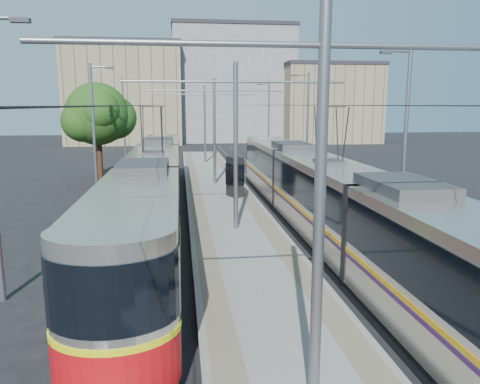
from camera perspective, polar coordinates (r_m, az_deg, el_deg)
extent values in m
plane|color=black|center=(12.98, 3.83, -14.86)|extent=(160.00, 160.00, 0.00)
cube|color=gray|center=(29.09, -2.62, -0.17)|extent=(4.00, 50.00, 0.30)
cube|color=gray|center=(28.98, -5.48, 0.07)|extent=(0.70, 50.00, 0.01)
cube|color=gray|center=(29.22, 0.21, 0.20)|extent=(0.70, 50.00, 0.01)
cube|color=gray|center=(29.09, -11.12, -0.63)|extent=(0.07, 70.00, 0.03)
cube|color=gray|center=(29.03, -8.29, -0.56)|extent=(0.07, 70.00, 0.03)
cube|color=gray|center=(29.49, 2.97, -0.29)|extent=(0.07, 70.00, 0.03)
cube|color=gray|center=(29.77, 5.69, -0.22)|extent=(0.07, 70.00, 0.03)
cube|color=black|center=(23.09, -10.31, -3.04)|extent=(2.30, 29.53, 0.40)
cube|color=#BCB6AC|center=(22.76, -10.45, 1.00)|extent=(2.40, 27.93, 2.90)
cube|color=black|center=(22.69, -10.49, 2.24)|extent=(2.43, 27.93, 1.30)
cube|color=#D9CF0B|center=(22.83, -10.41, 0.01)|extent=(2.43, 27.93, 0.12)
cube|color=red|center=(22.93, -10.37, -1.22)|extent=(2.42, 27.93, 1.10)
cube|color=#2D2D30|center=(22.56, -10.58, 5.01)|extent=(1.68, 3.00, 0.30)
cube|color=black|center=(19.69, 10.52, -5.43)|extent=(2.30, 31.17, 0.40)
cube|color=beige|center=(19.30, 10.69, -0.72)|extent=(2.40, 29.57, 2.90)
cube|color=black|center=(19.21, 10.74, 0.74)|extent=(2.43, 29.57, 1.30)
cube|color=orange|center=(19.38, 10.65, -1.88)|extent=(2.43, 29.57, 0.12)
cube|color=#331342|center=(19.41, 10.63, -2.31)|extent=(2.43, 29.57, 0.10)
cube|color=#2D2D30|center=(19.06, 10.85, 4.00)|extent=(1.68, 3.00, 0.30)
cylinder|color=slate|center=(8.04, 9.66, -2.30)|extent=(0.20, 0.20, 7.00)
cylinder|color=slate|center=(7.89, 10.29, 17.18)|extent=(9.20, 0.10, 0.10)
cylinder|color=slate|center=(19.71, -0.53, 5.43)|extent=(0.20, 0.20, 7.00)
cylinder|color=slate|center=(19.65, -0.55, 13.29)|extent=(9.20, 0.10, 0.10)
cylinder|color=slate|center=(31.62, -3.13, 7.36)|extent=(0.20, 0.20, 7.00)
cylinder|color=slate|center=(31.59, -3.18, 12.25)|extent=(9.20, 0.10, 0.10)
cylinder|color=slate|center=(43.59, -4.31, 8.23)|extent=(0.20, 0.20, 7.00)
cylinder|color=slate|center=(43.56, -4.36, 11.78)|extent=(9.20, 0.10, 0.10)
cylinder|color=black|center=(28.52, -10.06, 10.38)|extent=(0.02, 70.00, 0.02)
cylinder|color=black|center=(29.10, 4.49, 10.51)|extent=(0.02, 70.00, 0.02)
cube|color=#2D2D30|center=(14.26, -25.22, 18.41)|extent=(0.50, 0.22, 0.12)
cylinder|color=slate|center=(29.98, -17.40, 7.10)|extent=(0.18, 0.18, 8.00)
cube|color=#2D2D30|center=(29.85, -15.66, 14.39)|extent=(0.50, 0.22, 0.12)
cylinder|color=slate|center=(45.81, -13.96, 8.31)|extent=(0.18, 0.18, 8.00)
cube|color=#2D2D30|center=(45.72, -12.77, 13.06)|extent=(0.50, 0.22, 0.12)
cylinder|color=slate|center=(21.88, 19.48, 5.87)|extent=(0.18, 0.18, 8.00)
cube|color=#2D2D30|center=(21.46, 17.38, 15.95)|extent=(0.50, 0.22, 0.12)
cylinder|color=slate|center=(36.86, 8.22, 8.03)|extent=(0.18, 0.18, 8.00)
cube|color=#2D2D30|center=(36.61, 6.67, 13.93)|extent=(0.50, 0.22, 0.12)
cylinder|color=slate|center=(52.44, 3.52, 8.85)|extent=(0.18, 0.18, 8.00)
cube|color=#2D2D30|center=(52.27, 2.35, 12.96)|extent=(0.50, 0.22, 0.12)
cube|color=black|center=(27.10, -0.64, 1.87)|extent=(0.97, 1.17, 2.33)
cube|color=black|center=(27.08, -0.64, 2.19)|extent=(1.02, 1.23, 1.22)
cylinder|color=#382314|center=(35.55, -16.70, 3.54)|extent=(0.41, 0.41, 2.97)
sphere|color=#1D3E11|center=(35.32, -17.00, 9.08)|extent=(4.46, 4.46, 4.46)
sphere|color=#1D3E11|center=(35.90, -15.01, 8.75)|extent=(3.16, 3.16, 3.16)
cube|color=gray|center=(71.91, -13.72, 11.35)|extent=(16.00, 12.00, 13.79)
cube|color=#262328|center=(72.40, -13.98, 17.00)|extent=(16.32, 12.24, 0.50)
cube|color=gray|center=(76.00, -1.06, 12.73)|extent=(18.00, 14.00, 16.83)
cube|color=#262328|center=(76.81, -1.08, 19.20)|extent=(18.36, 14.28, 0.50)
cube|color=gray|center=(72.99, 10.66, 10.39)|extent=(14.00, 10.00, 11.10)
cube|color=#262328|center=(73.21, 10.82, 14.93)|extent=(14.28, 10.20, 0.50)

